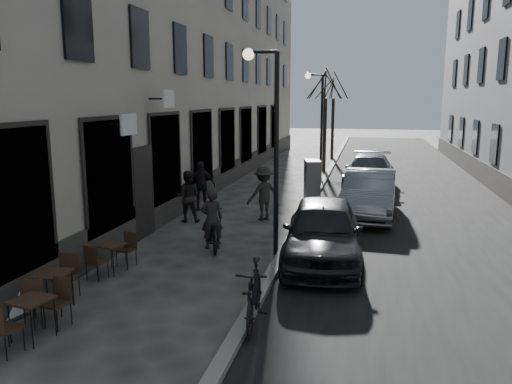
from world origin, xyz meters
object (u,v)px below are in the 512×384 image
at_px(utility_cabinet, 312,179).
at_px(pedestrian_far, 201,185).
at_px(streetlamp_near, 270,130).
at_px(bistro_set_b, 53,288).
at_px(streetlamp_far, 318,114).
at_px(car_far, 369,172).
at_px(sign_board, 6,298).
at_px(moped, 254,294).
at_px(bistro_set_c, 112,255).
at_px(tree_far, 334,86).
at_px(car_near, 323,231).
at_px(pedestrian_near, 188,196).
at_px(bicycle, 212,230).
at_px(pedestrian_mid, 263,193).
at_px(car_mid, 369,194).
at_px(tree_near, 326,84).
at_px(bistro_set_a, 32,315).

height_order(utility_cabinet, pedestrian_far, pedestrian_far).
distance_m(streetlamp_near, bistro_set_b, 6.02).
height_order(streetlamp_far, car_far, streetlamp_far).
bearing_deg(sign_board, moped, 22.56).
relative_size(bistro_set_c, car_far, 0.28).
distance_m(tree_far, bistro_set_b, 25.84).
bearing_deg(utility_cabinet, tree_far, 77.48).
xyz_separation_m(streetlamp_near, car_near, (1.38, -0.32, -2.39)).
distance_m(streetlamp_near, pedestrian_near, 4.83).
distance_m(streetlamp_far, bicycle, 12.25).
xyz_separation_m(streetlamp_near, tree_far, (0.07, 21.00, 1.50)).
bearing_deg(bistro_set_b, car_far, 59.89).
relative_size(pedestrian_mid, pedestrian_far, 1.00).
distance_m(bistro_set_b, pedestrian_mid, 8.16).
xyz_separation_m(tree_far, pedestrian_far, (-3.43, -16.49, -3.78)).
height_order(streetlamp_far, pedestrian_far, streetlamp_far).
bearing_deg(car_far, bistro_set_b, -108.81).
xyz_separation_m(streetlamp_near, moped, (0.52, -4.00, -2.61)).
height_order(sign_board, moped, moped).
height_order(streetlamp_near, sign_board, streetlamp_near).
distance_m(bistro_set_c, car_mid, 8.96).
distance_m(tree_near, car_near, 15.86).
bearing_deg(bicycle, utility_cabinet, -127.29).
bearing_deg(pedestrian_far, moped, -83.73).
height_order(pedestrian_near, pedestrian_mid, pedestrian_mid).
xyz_separation_m(pedestrian_mid, pedestrian_far, (-2.48, 0.99, 0.00)).
bearing_deg(moped, car_near, 70.97).
height_order(tree_far, utility_cabinet, tree_far).
height_order(bistro_set_a, utility_cabinet, utility_cabinet).
xyz_separation_m(pedestrian_mid, car_mid, (3.36, 1.26, -0.11)).
bearing_deg(car_near, tree_near, 91.08).
xyz_separation_m(utility_cabinet, car_far, (2.20, 2.75, -0.03)).
distance_m(bistro_set_a, utility_cabinet, 13.15).
distance_m(bistro_set_b, car_mid, 10.72).
distance_m(tree_far, bicycle, 21.32).
bearing_deg(utility_cabinet, car_mid, -63.30).
xyz_separation_m(pedestrian_mid, moped, (1.41, -7.52, -0.33)).
xyz_separation_m(bistro_set_a, moped, (3.41, 1.37, 0.12)).
relative_size(tree_near, utility_cabinet, 3.73).
relative_size(streetlamp_near, car_mid, 1.09).
distance_m(streetlamp_far, pedestrian_near, 10.06).
bearing_deg(bistro_set_a, moped, 32.05).
xyz_separation_m(car_mid, moped, (-1.95, -8.78, -0.22)).
xyz_separation_m(bistro_set_a, sign_board, (-0.95, 0.55, -0.02)).
xyz_separation_m(tree_near, sign_board, (-3.91, -19.81, -4.25)).
bearing_deg(pedestrian_far, bistro_set_b, -107.51).
xyz_separation_m(tree_far, pedestrian_near, (-3.27, -18.24, -3.84)).
distance_m(streetlamp_near, utility_cabinet, 7.78).
bearing_deg(streetlamp_near, tree_near, 89.72).
bearing_deg(car_far, tree_near, 119.12).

